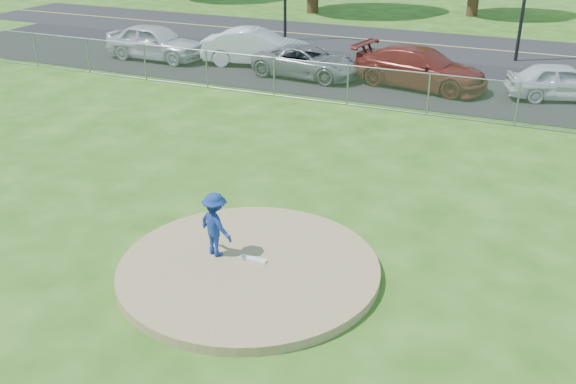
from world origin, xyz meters
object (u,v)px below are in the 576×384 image
(parked_car_silver, at_px, (155,42))
(parked_car_darkred, at_px, (420,68))
(parked_car_pearl, at_px, (562,82))
(pitcher, at_px, (215,224))
(parked_car_white, at_px, (257,47))
(parked_car_gray, at_px, (307,62))
(traffic_cone, at_px, (276,65))

(parked_car_silver, relative_size, parked_car_darkred, 0.88)
(parked_car_pearl, bearing_deg, pitcher, 140.31)
(parked_car_white, height_order, parked_car_darkred, parked_car_white)
(pitcher, distance_m, parked_car_gray, 15.62)
(parked_car_gray, bearing_deg, traffic_cone, 92.22)
(parked_car_darkred, bearing_deg, parked_car_gray, 104.89)
(traffic_cone, bearing_deg, parked_car_white, 144.04)
(parked_car_silver, distance_m, parked_car_darkred, 12.64)
(parked_car_silver, bearing_deg, parked_car_darkred, -88.06)
(parked_car_gray, relative_size, parked_car_pearl, 1.16)
(parked_car_silver, relative_size, parked_car_pearl, 1.19)
(pitcher, xyz_separation_m, parked_car_pearl, (6.03, 15.89, -0.20))
(traffic_cone, distance_m, parked_car_silver, 6.35)
(parked_car_gray, xyz_separation_m, parked_car_pearl, (10.14, 0.82, 0.04))
(parked_car_white, distance_m, parked_car_darkred, 7.79)
(pitcher, xyz_separation_m, parked_car_silver, (-11.95, 15.23, -0.07))
(parked_car_gray, bearing_deg, parked_car_darkred, -81.08)
(parked_car_darkred, bearing_deg, parked_car_white, 95.05)
(pitcher, distance_m, parked_car_silver, 19.36)
(traffic_cone, relative_size, parked_car_white, 0.15)
(parked_car_white, bearing_deg, parked_car_gray, -123.84)
(parked_car_silver, bearing_deg, parked_car_gray, -90.13)
(parked_car_gray, distance_m, parked_car_pearl, 10.18)
(parked_car_pearl, bearing_deg, parked_car_darkred, 76.05)
(traffic_cone, distance_m, parked_car_gray, 1.53)
(parked_car_silver, height_order, parked_car_white, parked_car_silver)
(pitcher, height_order, traffic_cone, pitcher)
(parked_car_silver, xyz_separation_m, parked_car_darkred, (12.64, 0.19, -0.02))
(traffic_cone, distance_m, parked_car_darkred, 6.33)
(traffic_cone, xyz_separation_m, parked_car_gray, (1.51, -0.06, 0.28))
(parked_car_silver, distance_m, parked_car_gray, 7.84)
(parked_car_gray, bearing_deg, parked_car_silver, 93.49)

